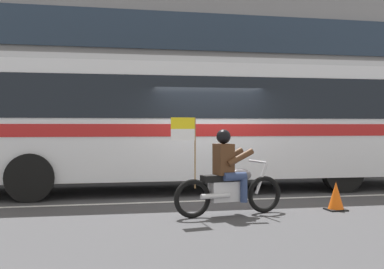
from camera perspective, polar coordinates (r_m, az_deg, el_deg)
ground_plane at (r=11.38m, az=1.99°, el=-7.22°), size 60.00×60.00×0.00m
sidewalk_curb at (r=16.33m, az=-2.39°, el=-4.45°), size 28.00×3.80×0.15m
lane_center_stripe at (r=10.81m, az=2.77°, el=-7.64°), size 26.60×0.14×0.01m
transit_bus at (r=12.42m, az=0.36°, el=2.19°), size 12.58×2.88×3.22m
motorcycle_with_rider at (r=8.96m, az=4.23°, el=-5.16°), size 2.17×0.73×1.78m
fire_hydrant at (r=15.47m, az=5.24°, el=-3.11°), size 0.22×0.30×0.75m
traffic_cone at (r=9.92m, az=16.37°, el=-6.97°), size 0.36×0.36×0.55m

